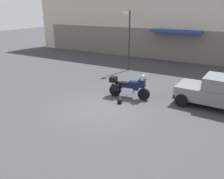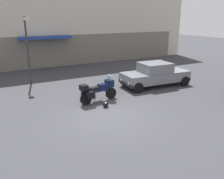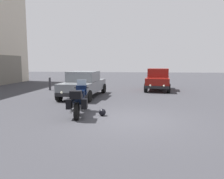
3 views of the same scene
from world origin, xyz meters
TOP-DOWN VIEW (x-y plane):
  - ground_plane at (0.00, 0.00)m, footprint 80.00×80.00m
  - building_facade_rear at (0.00, 13.50)m, footprint 31.78×3.40m
  - motorcycle at (0.53, 1.97)m, footprint 2.26×0.89m
  - helmet at (0.51, 1.03)m, footprint 0.28×0.28m
  - car_sedan_far at (5.15, 2.98)m, footprint 4.65×2.13m
  - streetlamp_curbside at (-2.03, 7.14)m, footprint 0.28×0.94m
  - bollard_curbside at (7.86, 6.33)m, footprint 0.16×0.16m

SIDE VIEW (x-z plane):
  - ground_plane at x=0.00m, z-range 0.00..0.00m
  - helmet at x=0.51m, z-range 0.00..0.28m
  - bollard_curbside at x=7.86m, z-range 0.03..1.03m
  - motorcycle at x=0.53m, z-range -0.06..1.30m
  - car_sedan_far at x=5.15m, z-range 0.00..1.56m
  - streetlamp_curbside at x=-2.03m, z-range 0.51..4.95m
  - building_facade_rear at x=0.00m, z-range -0.05..9.74m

